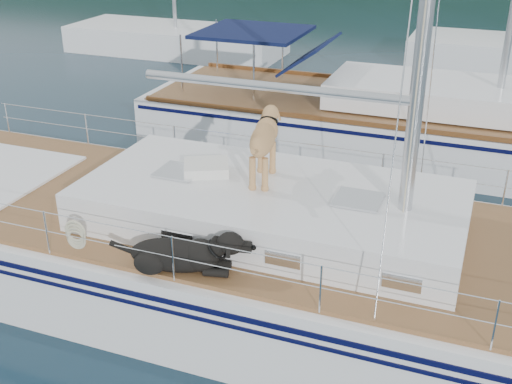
% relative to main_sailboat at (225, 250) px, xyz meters
% --- Properties ---
extents(ground, '(120.00, 120.00, 0.00)m').
position_rel_main_sailboat_xyz_m(ground, '(-0.09, 0.01, -0.68)').
color(ground, black).
rests_on(ground, ground).
extents(main_sailboat, '(12.00, 3.83, 14.01)m').
position_rel_main_sailboat_xyz_m(main_sailboat, '(0.00, 0.00, 0.00)').
color(main_sailboat, white).
rests_on(main_sailboat, ground).
extents(neighbor_sailboat, '(11.00, 3.50, 13.30)m').
position_rel_main_sailboat_xyz_m(neighbor_sailboat, '(1.16, 6.68, -0.05)').
color(neighbor_sailboat, white).
rests_on(neighbor_sailboat, ground).
extents(bg_boat_west, '(8.00, 3.00, 11.65)m').
position_rel_main_sailboat_xyz_m(bg_boat_west, '(-8.09, 14.01, -0.23)').
color(bg_boat_west, white).
rests_on(bg_boat_west, ground).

